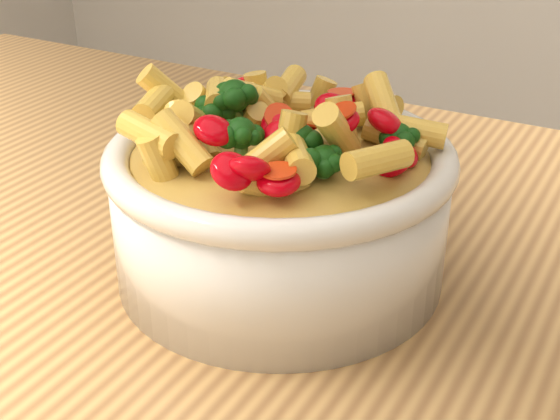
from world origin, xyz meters
The scene contains 3 objects.
table centered at (0.00, 0.00, 0.80)m, with size 1.20×0.80×0.90m.
serving_bowl centered at (0.03, 0.04, 0.95)m, with size 0.22×0.22×0.10m.
pasta_salad centered at (0.03, 0.04, 1.01)m, with size 0.17×0.17×0.04m.
Camera 1 is at (0.25, -0.35, 1.18)m, focal length 50.00 mm.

